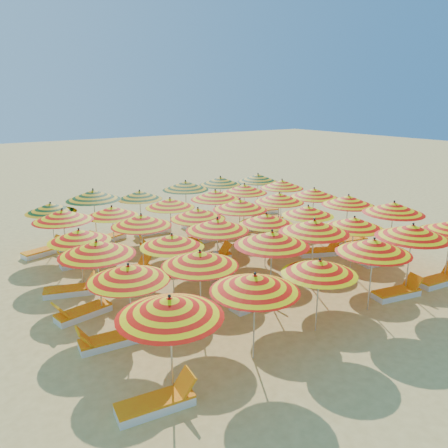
# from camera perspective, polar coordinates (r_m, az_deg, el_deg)

# --- Properties ---
(ground) EXTENTS (120.00, 120.00, 0.00)m
(ground) POSITION_cam_1_polar(r_m,az_deg,el_deg) (17.92, 0.90, -5.29)
(ground) COLOR #EBC568
(ground) RESTS_ON ground
(umbrella_0) EXTENTS (2.75, 2.75, 2.51)m
(umbrella_0) POSITION_cam_1_polar(r_m,az_deg,el_deg) (9.62, -7.10, -10.72)
(umbrella_0) COLOR silver
(umbrella_0) RESTS_ON ground
(umbrella_1) EXTENTS (2.84, 2.84, 2.42)m
(umbrella_1) POSITION_cam_1_polar(r_m,az_deg,el_deg) (10.93, 4.04, -7.69)
(umbrella_1) COLOR silver
(umbrella_1) RESTS_ON ground
(umbrella_2) EXTENTS (2.66, 2.66, 2.26)m
(umbrella_2) POSITION_cam_1_polar(r_m,az_deg,el_deg) (12.55, 12.36, -5.51)
(umbrella_2) COLOR silver
(umbrella_2) RESTS_ON ground
(umbrella_3) EXTENTS (2.92, 2.92, 2.45)m
(umbrella_3) POSITION_cam_1_polar(r_m,az_deg,el_deg) (14.20, 18.97, -2.75)
(umbrella_3) COLOR silver
(umbrella_3) RESTS_ON ground
(umbrella_4) EXTENTS (3.15, 3.15, 2.55)m
(umbrella_4) POSITION_cam_1_polar(r_m,az_deg,el_deg) (15.92, 23.40, -0.88)
(umbrella_4) COLOR silver
(umbrella_4) RESTS_ON ground
(umbrella_6) EXTENTS (2.54, 2.54, 2.36)m
(umbrella_6) POSITION_cam_1_polar(r_m,az_deg,el_deg) (11.92, -12.36, -6.25)
(umbrella_6) COLOR silver
(umbrella_6) RESTS_ON ground
(umbrella_7) EXTENTS (2.99, 2.99, 2.39)m
(umbrella_7) POSITION_cam_1_polar(r_m,az_deg,el_deg) (12.57, -3.17, -4.55)
(umbrella_7) COLOR silver
(umbrella_7) RESTS_ON ground
(umbrella_8) EXTENTS (2.74, 2.74, 2.56)m
(umbrella_8) POSITION_cam_1_polar(r_m,az_deg,el_deg) (13.93, 6.28, -1.89)
(umbrella_8) COLOR silver
(umbrella_8) RESTS_ON ground
(umbrella_9) EXTENTS (2.81, 2.81, 2.59)m
(umbrella_9) POSITION_cam_1_polar(r_m,az_deg,el_deg) (15.39, 11.68, -0.30)
(umbrella_9) COLOR silver
(umbrella_9) RESTS_ON ground
(umbrella_10) EXTENTS (2.81, 2.81, 2.34)m
(umbrella_10) POSITION_cam_1_polar(r_m,az_deg,el_deg) (17.02, 16.64, 0.16)
(umbrella_10) COLOR silver
(umbrella_10) RESTS_ON ground
(umbrella_11) EXTENTS (3.16, 3.16, 2.59)m
(umbrella_11) POSITION_cam_1_polar(r_m,az_deg,el_deg) (18.89, 21.29, 1.98)
(umbrella_11) COLOR silver
(umbrella_11) RESTS_ON ground
(umbrella_12) EXTENTS (2.67, 2.67, 2.47)m
(umbrella_12) POSITION_cam_1_polar(r_m,az_deg,el_deg) (13.76, -16.28, -3.04)
(umbrella_12) COLOR silver
(umbrella_12) RESTS_ON ground
(umbrella_13) EXTENTS (2.74, 2.74, 2.27)m
(umbrella_13) POSITION_cam_1_polar(r_m,az_deg,el_deg) (14.55, -6.81, -2.18)
(umbrella_13) COLOR silver
(umbrella_13) RESTS_ON ground
(umbrella_14) EXTENTS (2.73, 2.73, 2.44)m
(umbrella_14) POSITION_cam_1_polar(r_m,az_deg,el_deg) (15.72, -0.87, -0.09)
(umbrella_14) COLOR silver
(umbrella_14) RESTS_ON ground
(umbrella_15) EXTENTS (2.47, 2.47, 2.25)m
(umbrella_15) POSITION_cam_1_polar(r_m,az_deg,el_deg) (17.19, 5.53, 0.67)
(umbrella_15) COLOR silver
(umbrella_15) RESTS_ON ground
(umbrella_16) EXTENTS (2.27, 2.27, 2.29)m
(umbrella_16) POSITION_cam_1_polar(r_m,az_deg,el_deg) (18.57, 10.92, 1.71)
(umbrella_16) COLOR silver
(umbrella_16) RESTS_ON ground
(umbrella_17) EXTENTS (3.09, 3.09, 2.48)m
(umbrella_17) POSITION_cam_1_polar(r_m,az_deg,el_deg) (20.13, 15.93, 2.98)
(umbrella_17) COLOR silver
(umbrella_17) RESTS_ON ground
(umbrella_18) EXTENTS (2.56, 2.56, 2.27)m
(umbrella_18) POSITION_cam_1_polar(r_m,az_deg,el_deg) (15.83, -18.40, -1.42)
(umbrella_18) COLOR silver
(umbrella_18) RESTS_ON ground
(umbrella_19) EXTENTS (2.80, 2.80, 2.42)m
(umbrella_19) POSITION_cam_1_polar(r_m,az_deg,el_deg) (16.65, -10.75, 0.47)
(umbrella_19) COLOR silver
(umbrella_19) RESTS_ON ground
(umbrella_20) EXTENTS (2.75, 2.75, 2.37)m
(umbrella_20) POSITION_cam_1_polar(r_m,az_deg,el_deg) (17.52, -3.43, 1.36)
(umbrella_20) COLOR silver
(umbrella_20) RESTS_ON ground
(umbrella_21) EXTENTS (2.56, 2.56, 2.47)m
(umbrella_21) POSITION_cam_1_polar(r_m,az_deg,el_deg) (18.62, 2.09, 2.56)
(umbrella_21) COLOR silver
(umbrella_21) RESTS_ON ground
(umbrella_22) EXTENTS (2.41, 2.41, 2.43)m
(umbrella_22) POSITION_cam_1_polar(r_m,az_deg,el_deg) (20.29, 7.22, 3.45)
(umbrella_22) COLOR silver
(umbrella_22) RESTS_ON ground
(umbrella_23) EXTENTS (2.60, 2.60, 2.45)m
(umbrella_23) POSITION_cam_1_polar(r_m,az_deg,el_deg) (21.49, 11.66, 4.00)
(umbrella_23) COLOR silver
(umbrella_23) RESTS_ON ground
(umbrella_24) EXTENTS (3.07, 3.07, 2.45)m
(umbrella_24) POSITION_cam_1_polar(r_m,az_deg,el_deg) (18.08, -20.34, 1.07)
(umbrella_24) COLOR silver
(umbrella_24) RESTS_ON ground
(umbrella_25) EXTENTS (2.43, 2.43, 2.30)m
(umbrella_25) POSITION_cam_1_polar(r_m,az_deg,el_deg) (18.70, -14.43, 1.61)
(umbrella_25) COLOR silver
(umbrella_25) RESTS_ON ground
(umbrella_26) EXTENTS (2.44, 2.44, 2.33)m
(umbrella_26) POSITION_cam_1_polar(r_m,az_deg,el_deg) (19.59, -7.07, 2.75)
(umbrella_26) COLOR silver
(umbrella_26) RESTS_ON ground
(umbrella_27) EXTENTS (3.05, 3.05, 2.46)m
(umbrella_27) POSITION_cam_1_polar(r_m,az_deg,el_deg) (20.59, -1.16, 3.83)
(umbrella_27) COLOR silver
(umbrella_27) RESTS_ON ground
(umbrella_28) EXTENTS (2.88, 2.88, 2.46)m
(umbrella_28) POSITION_cam_1_polar(r_m,az_deg,el_deg) (22.06, 2.67, 4.65)
(umbrella_28) COLOR silver
(umbrella_28) RESTS_ON ground
(umbrella_29) EXTENTS (2.46, 2.46, 2.44)m
(umbrella_29) POSITION_cam_1_polar(r_m,az_deg,el_deg) (23.51, 7.58, 5.20)
(umbrella_29) COLOR silver
(umbrella_29) RESTS_ON ground
(umbrella_30) EXTENTS (2.27, 2.27, 2.28)m
(umbrella_30) POSITION_cam_1_polar(r_m,az_deg,el_deg) (20.21, -21.70, 1.98)
(umbrella_30) COLOR silver
(umbrella_30) RESTS_ON ground
(umbrella_31) EXTENTS (3.23, 3.23, 2.61)m
(umbrella_31) POSITION_cam_1_polar(r_m,az_deg,el_deg) (20.79, -16.71, 3.65)
(umbrella_31) COLOR silver
(umbrella_31) RESTS_ON ground
(umbrella_32) EXTENTS (2.58, 2.58, 2.31)m
(umbrella_32) POSITION_cam_1_polar(r_m,az_deg,el_deg) (21.54, -10.96, 3.74)
(umbrella_32) COLOR silver
(umbrella_32) RESTS_ON ground
(umbrella_33) EXTENTS (2.94, 2.94, 2.53)m
(umbrella_33) POSITION_cam_1_polar(r_m,az_deg,el_deg) (22.62, -5.05, 5.04)
(umbrella_33) COLOR silver
(umbrella_33) RESTS_ON ground
(umbrella_34) EXTENTS (2.40, 2.40, 2.48)m
(umbrella_34) POSITION_cam_1_polar(r_m,az_deg,el_deg) (24.00, -0.48, 5.65)
(umbrella_34) COLOR silver
(umbrella_34) RESTS_ON ground
(umbrella_35) EXTENTS (2.44, 2.44, 2.47)m
(umbrella_35) POSITION_cam_1_polar(r_m,az_deg,el_deg) (25.09, 4.45, 6.02)
(umbrella_35) COLOR silver
(umbrella_35) RESTS_ON ground
(lounger_0) EXTENTS (1.79, 0.79, 0.69)m
(lounger_0) POSITION_cam_1_polar(r_m,az_deg,el_deg) (10.36, -8.70, -22.09)
(lounger_0) COLOR white
(lounger_0) RESTS_ON ground
(lounger_1) EXTENTS (1.81, 0.91, 0.69)m
(lounger_1) POSITION_cam_1_polar(r_m,az_deg,el_deg) (16.19, 21.70, -8.32)
(lounger_1) COLOR white
(lounger_1) RESTS_ON ground
(lounger_2) EXTENTS (1.79, 0.77, 0.69)m
(lounger_2) POSITION_cam_1_polar(r_m,az_deg,el_deg) (17.84, 26.25, -6.61)
(lounger_2) COLOR white
(lounger_2) RESTS_ON ground
(lounger_3) EXTENTS (1.78, 0.75, 0.69)m
(lounger_3) POSITION_cam_1_polar(r_m,az_deg,el_deg) (12.75, -14.75, -14.49)
(lounger_3) COLOR white
(lounger_3) RESTS_ON ground
(lounger_4) EXTENTS (1.75, 0.64, 0.69)m
(lounger_4) POSITION_cam_1_polar(r_m,az_deg,el_deg) (14.50, 4.20, -10.06)
(lounger_4) COLOR white
(lounger_4) RESTS_ON ground
(lounger_5) EXTENTS (1.81, 0.88, 0.69)m
(lounger_5) POSITION_cam_1_polar(r_m,az_deg,el_deg) (19.02, 19.55, -4.48)
(lounger_5) COLOR white
(lounger_5) RESTS_ON ground
(lounger_6) EXTENTS (1.81, 0.89, 0.69)m
(lounger_6) POSITION_cam_1_polar(r_m,az_deg,el_deg) (14.46, -18.05, -10.93)
(lounger_6) COLOR white
(lounger_6) RESTS_ON ground
(lounger_7) EXTENTS (1.82, 1.23, 0.69)m
(lounger_7) POSITION_cam_1_polar(r_m,az_deg,el_deg) (19.36, 12.38, -3.54)
(lounger_7) COLOR white
(lounger_7) RESTS_ON ground
(lounger_8) EXTENTS (1.82, 0.94, 0.69)m
(lounger_8) POSITION_cam_1_polar(r_m,az_deg,el_deg) (21.23, 16.11, -2.06)
(lounger_8) COLOR white
(lounger_8) RESTS_ON ground
(lounger_9) EXTENTS (1.83, 1.08, 0.69)m
(lounger_9) POSITION_cam_1_polar(r_m,az_deg,el_deg) (16.14, -19.33, -8.15)
(lounger_9) COLOR white
(lounger_9) RESTS_ON ground
(lounger_10) EXTENTS (1.77, 0.72, 0.69)m
(lounger_10) POSITION_cam_1_polar(r_m,az_deg,el_deg) (17.24, -12.16, -6.01)
(lounger_10) COLOR white
(lounger_10) RESTS_ON ground
(lounger_11) EXTENTS (1.80, 0.83, 0.69)m
(lounger_11) POSITION_cam_1_polar(r_m,az_deg,el_deg) (18.35, -1.62, -4.27)
(lounger_11) COLOR white
(lounger_11) RESTS_ON ground
(lounger_12) EXTENTS (1.81, 0.92, 0.69)m
(lounger_12) POSITION_cam_1_polar(r_m,az_deg,el_deg) (21.70, 10.25, -1.27)
(lounger_12) COLOR white
(lounger_12) RESTS_ON ground
(lounger_13) EXTENTS (1.75, 0.64, 0.69)m
(lounger_13) POSITION_cam_1_polar(r_m,az_deg,el_deg) (18.70, -18.19, -4.70)
(lounger_13) COLOR white
(lounger_13) RESTS_ON ground
(lounger_14) EXTENTS (1.82, 1.02, 0.69)m
(lounger_14) POSITION_cam_1_polar(r_m,az_deg,el_deg) (19.99, -8.61, -2.71)
(lounger_14) COLOR white
(lounger_14) RESTS_ON ground
(lounger_15) EXTENTS (1.75, 0.62, 0.69)m
(lounger_15) POSITION_cam_1_polar(r_m,az_deg,el_deg) (20.83, -2.25, -1.76)
(lounger_15) COLOR white
(lounger_15) RESTS_ON ground
(lounger_16) EXTENTS (1.74, 0.60, 0.69)m
(lounger_16) POSITION_cam_1_polar(r_m,az_deg,el_deg) (22.78, 4.05, -0.22)
(lounger_16) COLOR white
(lounger_16) RESTS_ON ground
(lounger_17) EXTENTS (1.82, 1.03, 0.69)m
(lounger_17) POSITION_cam_1_polar(r_m,az_deg,el_deg) (23.72, 6.02, 0.39)
(lounger_17) COLOR white
(lounger_17) RESTS_ON ground
(lounger_18) EXTENTS (1.82, 1.01, 0.69)m
(lounger_18) POSITION_cam_1_polar(r_m,az_deg,el_deg) (20.53, -22.48, -3.29)
(lounger_18) COLOR white
(lounger_18) RESTS_ON ground
(lounger_19) EXTENTS (1.83, 1.14, 0.69)m
(lounger_19) POSITION_cam_1_polar(r_m,az_deg,el_deg) (21.41, -14.91, -1.81)
(lounger_19) COLOR white
(lounger_19) RESTS_ON ground
(lounger_20) EXTENTS (1.76, 0.67, 0.69)m
(lounger_20) POSITION_cam_1_polar(r_m,az_deg,el_deg) (22.14, -9.44, -0.89)
(lounger_20) COLOR white
(lounger_20) RESTS_ON ground
(lounger_21) EXTENTS (1.75, 0.62, 0.69)m
(lounger_21) POSITION_cam_1_polar(r_m,az_deg,el_deg) (23.18, -3.34, 0.08)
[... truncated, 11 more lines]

